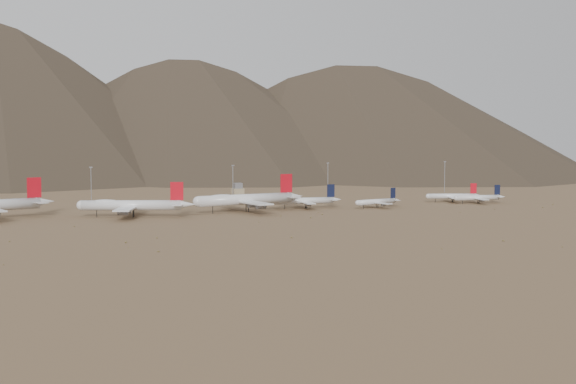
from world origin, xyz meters
name	(u,v)px	position (x,y,z in m)	size (l,w,h in m)	color
ground	(252,216)	(0.00, 0.00, 0.00)	(3000.00, 3000.00, 0.00)	olive
mountain_ridge	(70,70)	(0.00, 900.00, 150.00)	(4400.00, 1000.00, 300.00)	#46372A
widebody_centre	(132,205)	(-66.87, 21.14, 7.10)	(66.00, 52.79, 20.60)	silver
widebody_east	(246,199)	(5.17, 27.01, 7.88)	(76.55, 59.65, 22.87)	silver
narrowbody_a	(307,201)	(49.24, 34.23, 5.01)	(46.70, 33.74, 15.43)	silver
narrowbody_b	(377,202)	(93.95, 20.43, 4.11)	(37.70, 27.78, 12.67)	silver
narrowbody_c	(453,196)	(164.01, 38.54, 4.34)	(39.10, 29.12, 13.39)	silver
narrowbody_d	(479,198)	(174.88, 23.12, 4.17)	(38.73, 28.16, 12.84)	silver
control_tower	(238,192)	(30.00, 120.00, 5.32)	(8.00, 8.00, 12.00)	tan
mast_west	(91,183)	(-76.24, 121.49, 14.20)	(2.00, 0.60, 25.70)	gray
mast_centre	(233,181)	(24.20, 113.13, 14.20)	(2.00, 0.60, 25.70)	gray
mast_east	(328,177)	(108.86, 131.87, 14.20)	(2.00, 0.60, 25.70)	gray
mast_far_east	(445,175)	(210.70, 122.66, 14.20)	(2.00, 0.60, 25.70)	gray
desert_scrub	(312,232)	(3.20, -81.75, 0.31)	(444.68, 184.16, 0.89)	olive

